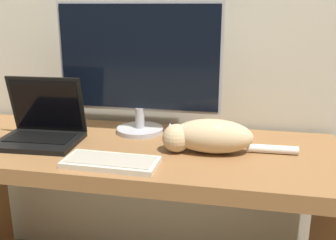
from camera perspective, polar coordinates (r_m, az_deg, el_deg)
wall_back at (r=1.84m, az=-2.72°, el=16.70°), size 6.40×0.06×2.60m
desk at (r=1.63m, az=-5.62°, el=-8.56°), size 1.66×0.62×0.75m
monitor at (r=1.67m, az=-4.20°, el=8.02°), size 0.70×0.20×0.55m
laptop at (r=1.68m, az=-17.90°, el=-1.27°), size 0.33×0.26×0.26m
external_keyboard at (r=1.39m, az=-8.38°, el=-6.05°), size 0.33×0.15×0.02m
cat at (r=1.49m, az=5.88°, el=-2.29°), size 0.51×0.16×0.13m
small_toy at (r=1.69m, az=9.70°, el=-1.64°), size 0.04×0.04×0.04m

